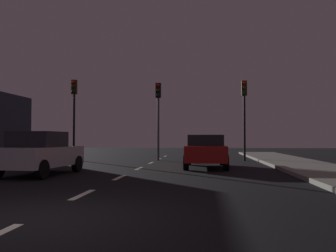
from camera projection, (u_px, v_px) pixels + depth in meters
The scene contains 12 objects.
ground_plane at pixel (123, 176), 13.00m from camera, with size 80.00×80.00×0.00m, color black.
lane_stripe_second at pixel (83, 194), 8.62m from camera, with size 0.16×1.60×0.01m, color silver.
lane_stripe_third at pixel (119, 177), 12.40m from camera, with size 0.16×1.60×0.01m, color silver.
lane_stripe_fourth at pixel (139, 168), 16.18m from camera, with size 0.16×1.60×0.01m, color silver.
lane_stripe_fifth at pixel (151, 163), 19.96m from camera, with size 0.16×1.60×0.01m, color silver.
lane_stripe_sixth at pixel (159, 159), 23.74m from camera, with size 0.16×1.60×0.01m, color silver.
lane_stripe_seventh at pixel (165, 156), 27.52m from camera, with size 0.16×1.60×0.01m, color silver.
traffic_signal_left at pixel (74, 104), 22.82m from camera, with size 0.32×0.38×5.01m.
traffic_signal_center at pixel (158, 106), 22.31m from camera, with size 0.32×0.38×4.73m.
traffic_signal_right at pixel (244, 104), 21.81m from camera, with size 0.32×0.38×4.80m.
car_stopped_ahead at pixel (206, 151), 16.74m from camera, with size 1.89×4.28×1.49m.
car_adjacent_lane at pixel (40, 153), 13.36m from camera, with size 2.10×3.98×1.58m.
Camera 1 is at (2.83, -5.84, 1.32)m, focal length 39.05 mm.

